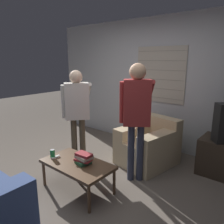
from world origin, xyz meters
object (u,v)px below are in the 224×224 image
object	(u,v)px
person_right_standing	(137,109)
soda_can	(53,154)
coffee_table	(77,166)
person_left_standing	(77,106)
book_stack	(84,158)
armchair_beige	(149,145)
spare_remote	(55,157)

from	to	relation	value
person_right_standing	soda_can	bearing A→B (deg)	-171.18
coffee_table	soda_can	bearing A→B (deg)	-162.40
coffee_table	person_left_standing	bearing A→B (deg)	136.94
book_stack	soda_can	xyz separation A→B (m)	(-0.46, -0.16, -0.01)
armchair_beige	coffee_table	world-z (taller)	armchair_beige
armchair_beige	book_stack	bearing A→B (deg)	89.27
person_left_standing	person_right_standing	size ratio (longest dim) A/B	0.93
coffee_table	book_stack	bearing A→B (deg)	29.15
armchair_beige	person_left_standing	size ratio (longest dim) A/B	0.64
book_stack	spare_remote	xyz separation A→B (m)	(-0.43, -0.14, -0.06)
person_left_standing	soda_can	size ratio (longest dim) A/B	12.64
armchair_beige	spare_remote	world-z (taller)	armchair_beige
armchair_beige	person_left_standing	world-z (taller)	person_left_standing
person_right_standing	book_stack	world-z (taller)	person_right_standing
coffee_table	person_right_standing	size ratio (longest dim) A/B	0.58
coffee_table	spare_remote	distance (m)	0.37
person_left_standing	soda_can	bearing A→B (deg)	-122.51
coffee_table	person_left_standing	size ratio (longest dim) A/B	0.62
person_right_standing	soda_can	distance (m)	1.34
coffee_table	soda_can	size ratio (longest dim) A/B	7.83
coffee_table	spare_remote	xyz separation A→B (m)	(-0.35, -0.09, 0.05)
book_stack	armchair_beige	bearing A→B (deg)	78.88
book_stack	spare_remote	size ratio (longest dim) A/B	1.86
armchair_beige	person_right_standing	size ratio (longest dim) A/B	0.59
person_left_standing	person_right_standing	xyz separation A→B (m)	(1.06, 0.16, 0.09)
coffee_table	person_left_standing	world-z (taller)	person_left_standing
book_stack	spare_remote	world-z (taller)	book_stack
book_stack	spare_remote	bearing A→B (deg)	-162.21
person_left_standing	soda_can	world-z (taller)	person_left_standing
person_left_standing	spare_remote	world-z (taller)	person_left_standing
person_right_standing	soda_can	xyz separation A→B (m)	(-0.83, -0.86, -0.62)
person_left_standing	person_right_standing	distance (m)	1.08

